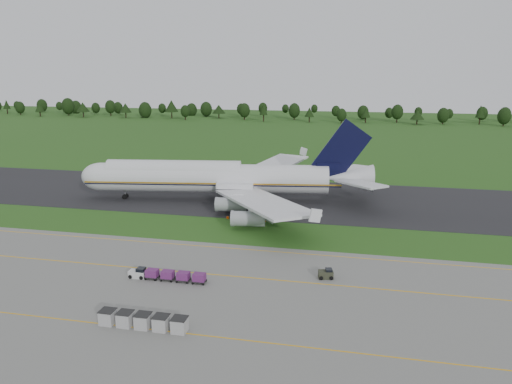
% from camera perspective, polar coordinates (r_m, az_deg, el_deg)
% --- Properties ---
extents(ground, '(600.00, 600.00, 0.00)m').
position_cam_1_polar(ground, '(99.69, -1.66, -4.51)').
color(ground, '#234E17').
rests_on(ground, ground).
extents(apron, '(300.00, 52.00, 0.06)m').
position_cam_1_polar(apron, '(69.62, -8.53, -13.08)').
color(apron, slate).
rests_on(apron, ground).
extents(taxiway, '(300.00, 40.00, 0.08)m').
position_cam_1_polar(taxiway, '(125.95, 1.38, -0.57)').
color(taxiway, black).
rests_on(taxiway, ground).
extents(apron_markings, '(300.00, 30.20, 0.01)m').
position_cam_1_polar(apron_markings, '(75.54, -6.64, -10.74)').
color(apron_markings, '#E4A20D').
rests_on(apron_markings, apron).
extents(tree_line, '(523.68, 23.52, 11.95)m').
position_cam_1_polar(tree_line, '(313.15, 9.56, 9.02)').
color(tree_line, black).
rests_on(tree_line, ground).
extents(aircraft, '(72.46, 69.58, 20.26)m').
position_cam_1_polar(aircraft, '(121.87, -4.31, 1.68)').
color(aircraft, silver).
rests_on(aircraft, ground).
extents(baggage_train, '(12.34, 1.58, 1.52)m').
position_cam_1_polar(baggage_train, '(78.30, -10.26, -9.33)').
color(baggage_train, silver).
rests_on(baggage_train, apron).
extents(utility_cart, '(2.45, 1.77, 1.22)m').
position_cam_1_polar(utility_cart, '(78.51, 7.97, -9.33)').
color(utility_cart, '#2C2F21').
rests_on(utility_cart, apron).
extents(uld_row, '(11.48, 1.88, 1.86)m').
position_cam_1_polar(uld_row, '(65.51, -12.78, -14.15)').
color(uld_row, '#9E9E9E').
rests_on(uld_row, apron).
extents(edge_markers, '(8.78, 0.30, 0.60)m').
position_cam_1_polar(edge_markers, '(106.74, -1.11, -3.10)').
color(edge_markers, '#E44507').
rests_on(edge_markers, ground).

